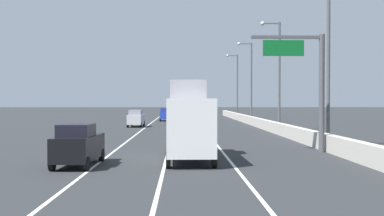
{
  "coord_description": "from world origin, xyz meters",
  "views": [
    {
      "loc": [
        -1.17,
        -5.28,
        3.31
      ],
      "look_at": [
        -0.07,
        41.8,
        2.54
      ],
      "focal_mm": 44.76,
      "sensor_mm": 36.0,
      "label": 1
    }
  ],
  "objects_px": {
    "box_truck": "(189,123)",
    "car_black_0": "(78,145)",
    "lamp_post_right_second": "(325,52)",
    "car_gray_3": "(186,124)",
    "car_blue_1": "(166,114)",
    "lamp_post_right_fifth": "(236,82)",
    "lamp_post_right_fourth": "(250,77)",
    "overhead_sign_gantry": "(310,78)",
    "lamp_post_right_third": "(277,69)",
    "car_silver_2": "(136,118)"
  },
  "relations": [
    {
      "from": "car_gray_3",
      "to": "box_truck",
      "type": "relative_size",
      "value": 0.56
    },
    {
      "from": "lamp_post_right_second",
      "to": "car_blue_1",
      "type": "distance_m",
      "value": 46.25
    },
    {
      "from": "lamp_post_right_third",
      "to": "car_blue_1",
      "type": "xyz_separation_m",
      "value": [
        -12.63,
        26.09,
        -5.56
      ]
    },
    {
      "from": "lamp_post_right_second",
      "to": "lamp_post_right_fourth",
      "type": "height_order",
      "value": "same"
    },
    {
      "from": "lamp_post_right_fourth",
      "to": "car_gray_3",
      "type": "height_order",
      "value": "lamp_post_right_fourth"
    },
    {
      "from": "lamp_post_right_fourth",
      "to": "overhead_sign_gantry",
      "type": "bearing_deg",
      "value": -92.55
    },
    {
      "from": "car_black_0",
      "to": "box_truck",
      "type": "relative_size",
      "value": 0.56
    },
    {
      "from": "overhead_sign_gantry",
      "to": "car_blue_1",
      "type": "bearing_deg",
      "value": 102.92
    },
    {
      "from": "overhead_sign_gantry",
      "to": "car_gray_3",
      "type": "xyz_separation_m",
      "value": [
        -7.69,
        15.63,
        -3.69
      ]
    },
    {
      "from": "lamp_post_right_fourth",
      "to": "box_truck",
      "type": "distance_m",
      "value": 43.19
    },
    {
      "from": "car_black_0",
      "to": "box_truck",
      "type": "distance_m",
      "value": 6.24
    },
    {
      "from": "overhead_sign_gantry",
      "to": "car_silver_2",
      "type": "relative_size",
      "value": 1.69
    },
    {
      "from": "overhead_sign_gantry",
      "to": "lamp_post_right_third",
      "type": "relative_size",
      "value": 0.64
    },
    {
      "from": "car_silver_2",
      "to": "car_gray_3",
      "type": "bearing_deg",
      "value": -66.18
    },
    {
      "from": "lamp_post_right_fourth",
      "to": "car_gray_3",
      "type": "relative_size",
      "value": 2.57
    },
    {
      "from": "car_blue_1",
      "to": "car_gray_3",
      "type": "height_order",
      "value": "car_gray_3"
    },
    {
      "from": "lamp_post_right_fourth",
      "to": "car_silver_2",
      "type": "distance_m",
      "value": 18.74
    },
    {
      "from": "overhead_sign_gantry",
      "to": "lamp_post_right_third",
      "type": "bearing_deg",
      "value": 84.37
    },
    {
      "from": "lamp_post_right_fifth",
      "to": "car_silver_2",
      "type": "height_order",
      "value": "lamp_post_right_fifth"
    },
    {
      "from": "car_black_0",
      "to": "lamp_post_right_fourth",
      "type": "bearing_deg",
      "value": 71.27
    },
    {
      "from": "lamp_post_right_second",
      "to": "car_blue_1",
      "type": "height_order",
      "value": "lamp_post_right_second"
    },
    {
      "from": "lamp_post_right_second",
      "to": "lamp_post_right_fifth",
      "type": "bearing_deg",
      "value": 89.72
    },
    {
      "from": "car_blue_1",
      "to": "box_truck",
      "type": "distance_m",
      "value": 49.9
    },
    {
      "from": "car_gray_3",
      "to": "box_truck",
      "type": "height_order",
      "value": "box_truck"
    },
    {
      "from": "lamp_post_right_fifth",
      "to": "box_truck",
      "type": "relative_size",
      "value": 1.43
    },
    {
      "from": "lamp_post_right_second",
      "to": "car_silver_2",
      "type": "distance_m",
      "value": 31.88
    },
    {
      "from": "car_silver_2",
      "to": "car_gray_3",
      "type": "relative_size",
      "value": 0.98
    },
    {
      "from": "lamp_post_right_fourth",
      "to": "car_blue_1",
      "type": "xyz_separation_m",
      "value": [
        -12.34,
        7.91,
        -5.56
      ]
    },
    {
      "from": "lamp_post_right_fourth",
      "to": "car_blue_1",
      "type": "relative_size",
      "value": 2.69
    },
    {
      "from": "lamp_post_right_second",
      "to": "car_gray_3",
      "type": "relative_size",
      "value": 2.57
    },
    {
      "from": "car_blue_1",
      "to": "car_gray_3",
      "type": "distance_m",
      "value": 30.85
    },
    {
      "from": "car_black_0",
      "to": "car_blue_1",
      "type": "relative_size",
      "value": 1.05
    },
    {
      "from": "lamp_post_right_second",
      "to": "car_blue_1",
      "type": "bearing_deg",
      "value": 105.41
    },
    {
      "from": "car_gray_3",
      "to": "car_black_0",
      "type": "bearing_deg",
      "value": -104.7
    },
    {
      "from": "lamp_post_right_third",
      "to": "car_silver_2",
      "type": "distance_m",
      "value": 19.1
    },
    {
      "from": "lamp_post_right_fifth",
      "to": "car_blue_1",
      "type": "distance_m",
      "value": 17.08
    },
    {
      "from": "overhead_sign_gantry",
      "to": "car_blue_1",
      "type": "height_order",
      "value": "overhead_sign_gantry"
    },
    {
      "from": "box_truck",
      "to": "car_black_0",
      "type": "bearing_deg",
      "value": -155.56
    },
    {
      "from": "lamp_post_right_second",
      "to": "car_gray_3",
      "type": "xyz_separation_m",
      "value": [
        -9.25,
        13.56,
        -5.55
      ]
    },
    {
      "from": "car_silver_2",
      "to": "lamp_post_right_second",
      "type": "bearing_deg",
      "value": -60.72
    },
    {
      "from": "lamp_post_right_third",
      "to": "lamp_post_right_second",
      "type": "bearing_deg",
      "value": -91.35
    },
    {
      "from": "overhead_sign_gantry",
      "to": "lamp_post_right_second",
      "type": "bearing_deg",
      "value": 52.89
    },
    {
      "from": "lamp_post_right_fifth",
      "to": "car_blue_1",
      "type": "xyz_separation_m",
      "value": [
        -12.47,
        -10.27,
        -5.56
      ]
    },
    {
      "from": "overhead_sign_gantry",
      "to": "lamp_post_right_fourth",
      "type": "relative_size",
      "value": 0.64
    },
    {
      "from": "overhead_sign_gantry",
      "to": "box_truck",
      "type": "relative_size",
      "value": 0.92
    },
    {
      "from": "overhead_sign_gantry",
      "to": "car_black_0",
      "type": "bearing_deg",
      "value": -155.75
    },
    {
      "from": "overhead_sign_gantry",
      "to": "lamp_post_right_fourth",
      "type": "height_order",
      "value": "lamp_post_right_fourth"
    },
    {
      "from": "lamp_post_right_second",
      "to": "lamp_post_right_fifth",
      "type": "relative_size",
      "value": 1.0
    },
    {
      "from": "car_blue_1",
      "to": "car_silver_2",
      "type": "xyz_separation_m",
      "value": [
        -3.16,
        -16.88,
        0.02
      ]
    },
    {
      "from": "car_blue_1",
      "to": "box_truck",
      "type": "height_order",
      "value": "box_truck"
    }
  ]
}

